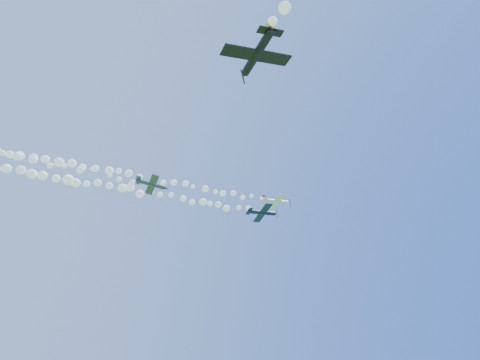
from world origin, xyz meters
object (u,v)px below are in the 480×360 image
plane_white (276,201)px  plane_navy (262,213)px  plane_grey (152,184)px  plane_black (257,54)px

plane_white → plane_navy: 12.34m
plane_grey → plane_black: (-3.13, -41.39, -7.13)m
plane_white → plane_black: size_ratio=1.04×
plane_navy → plane_grey: bearing=-168.1°
plane_white → plane_grey: size_ratio=1.21×
plane_grey → plane_black: bearing=-84.6°
plane_white → plane_navy: plane_white is taller
plane_grey → plane_black: size_ratio=0.85×
plane_white → plane_black: (-37.31, -46.02, -16.50)m
plane_white → plane_black: 61.50m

